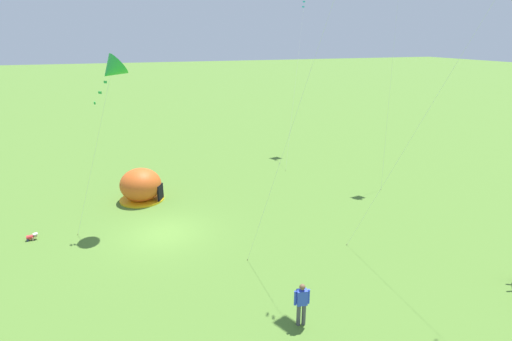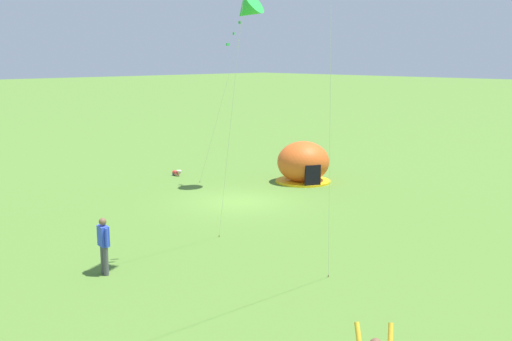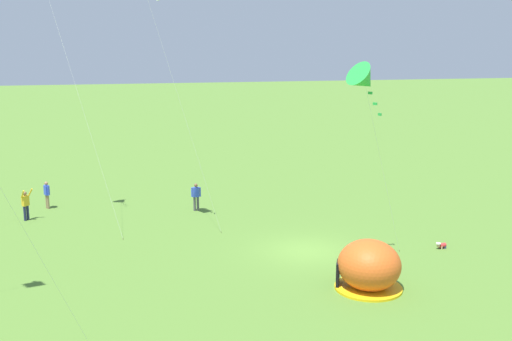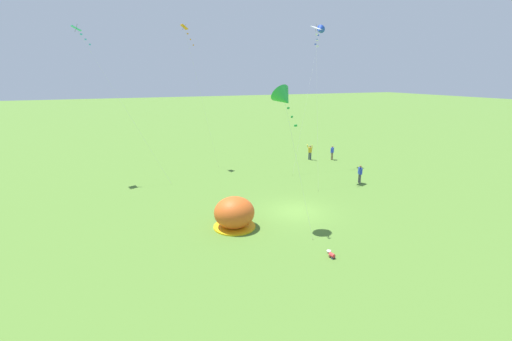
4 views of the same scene
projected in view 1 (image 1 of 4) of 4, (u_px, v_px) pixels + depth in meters
The scene contains 5 objects.
ground_plane at pixel (165, 233), 21.51m from camera, with size 300.00×300.00×0.00m, color #517A2D.
popup_tent at pixel (141, 185), 25.57m from camera, with size 2.81×2.81×2.10m.
toddler_crawling at pixel (32, 237), 20.76m from camera, with size 0.29×0.55×0.32m.
person_center_field at pixel (302, 302), 14.41m from camera, with size 0.29×0.58×1.72m.
kite_green at pixel (112, 70), 20.18m from camera, with size 1.70×3.60×9.27m.
Camera 1 is at (19.83, -1.69, 10.10)m, focal length 28.00 mm.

